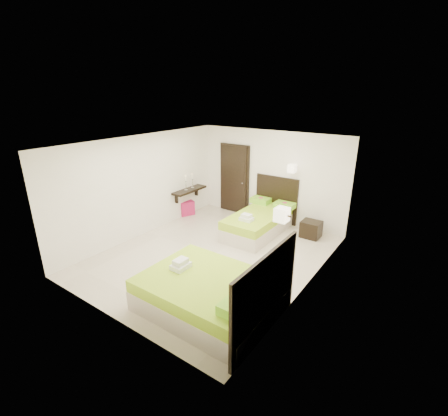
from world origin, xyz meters
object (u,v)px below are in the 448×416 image
Objects in this scene: nightstand at (311,229)px; bed_double at (212,293)px; ottoman at (186,207)px; bed_single at (260,221)px.

bed_double is at bearing -94.57° from nightstand.
bed_double is 3.89m from nightstand.
ottoman is (-3.50, 3.25, -0.12)m from bed_double.
bed_double is at bearing -42.90° from ottoman.
bed_single reaches higher than nightstand.
ottoman is at bearing -171.03° from nightstand.
bed_single is at bearing -158.78° from nightstand.
bed_double is 4.78m from ottoman.
bed_single is 4.41× the size of nightstand.
bed_double reaches higher than nightstand.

